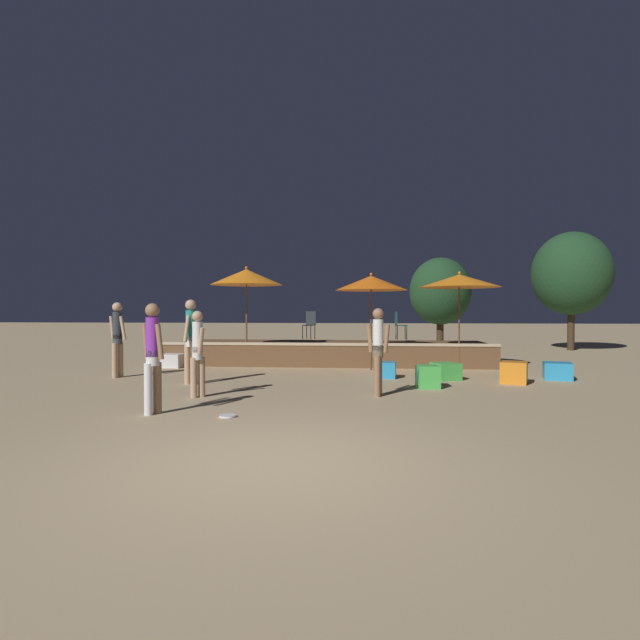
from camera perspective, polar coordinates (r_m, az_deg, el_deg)
The scene contains 21 objects.
ground_plane at distance 5.60m, azimuth -5.70°, elevation -16.00°, with size 120.00×120.00×0.00m, color tan.
wooden_deck at distance 15.72m, azimuth 1.13°, elevation -3.75°, with size 9.71×2.87×0.72m.
patio_umbrella_0 at distance 13.90m, azimuth 5.86°, elevation 4.21°, with size 2.00×2.00×2.69m.
patio_umbrella_1 at distance 14.50m, azimuth 15.64°, elevation 4.31°, with size 2.25×2.25×2.74m.
patio_umbrella_2 at distance 14.70m, azimuth -8.41°, elevation 4.86°, with size 2.09×2.09×2.93m.
cube_seat_0 at distance 12.13m, azimuth 21.28°, elevation -5.62°, with size 0.71×0.71×0.49m.
cube_seat_1 at distance 15.12m, azimuth -16.45°, elevation -4.46°, with size 0.62×0.62×0.39m.
cube_seat_2 at distance 12.30m, azimuth 14.16°, elevation -5.70°, with size 0.73×0.73×0.40m.
cube_seat_3 at distance 12.34m, azimuth 7.53°, elevation -5.68°, with size 0.52×0.52×0.39m.
cube_seat_4 at distance 13.24m, azimuth 25.51°, elevation -5.28°, with size 0.75×0.75×0.41m.
cube_seat_5 at distance 10.91m, azimuth 12.22°, elevation -6.35°, with size 0.50×0.50×0.48m.
person_0 at distance 9.65m, azimuth 6.65°, elevation -3.28°, with size 0.47×0.29×1.69m.
person_1 at distance 11.49m, azimuth -14.54°, elevation -1.86°, with size 0.31×0.58×1.89m.
person_2 at distance 9.74m, azimuth -13.81°, elevation -3.48°, with size 0.38×0.41×1.64m.
person_3 at distance 13.22m, azimuth -22.14°, elevation -1.66°, with size 0.54×0.30×1.85m.
person_4 at distance 8.34m, azimuth -18.58°, elevation -3.66°, with size 0.47×0.32×1.76m.
bistro_chair_0 at distance 16.17m, azimuth 8.96°, elevation -0.28°, with size 0.40×0.40×0.90m.
bistro_chair_1 at distance 16.29m, azimuth -1.16°, elevation -0.26°, with size 0.44×0.44×0.90m.
frisbee_disc at distance 7.96m, azimuth -10.50°, elevation -10.73°, with size 0.27×0.27×0.03m.
background_tree_0 at distance 20.61m, azimuth 13.58°, elevation 3.19°, with size 2.45×2.45×3.77m.
background_tree_1 at distance 23.15m, azimuth 26.80°, elevation 4.74°, with size 3.12×3.12×4.90m.
Camera 1 is at (1.00, -5.26, 1.64)m, focal length 28.00 mm.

